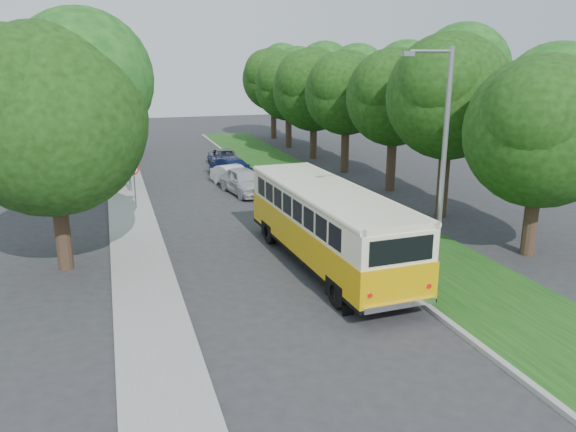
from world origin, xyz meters
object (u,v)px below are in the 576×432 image
object	(u,v)px
car_white	(233,176)
car_grey	(224,158)
lamppost_near	(441,168)
car_silver	(244,181)
vintage_bus	(327,227)
car_blue	(234,169)
lamppost_far	(124,123)

from	to	relation	value
car_white	car_grey	bearing A→B (deg)	66.43
lamppost_near	car_silver	world-z (taller)	lamppost_near
vintage_bus	lamppost_near	bearing A→B (deg)	-60.90
car_blue	car_silver	bearing A→B (deg)	-112.07
lamppost_near	car_silver	xyz separation A→B (m)	(-2.47, 16.30, -3.61)
lamppost_near	car_grey	xyz separation A→B (m)	(-1.83, 25.19, -3.76)
car_white	car_silver	bearing A→B (deg)	-102.54
vintage_bus	car_blue	world-z (taller)	vintage_bus
lamppost_near	car_white	xyz separation A→B (m)	(-2.63, 18.51, -3.74)
lamppost_near	lamppost_far	xyz separation A→B (m)	(-8.91, 18.50, -0.25)
lamppost_near	car_blue	size ratio (longest dim) A/B	1.75
car_blue	car_white	bearing A→B (deg)	-121.45
lamppost_far	car_grey	distance (m)	10.35
car_silver	lamppost_far	bearing A→B (deg)	152.34
vintage_bus	car_grey	size ratio (longest dim) A/B	2.39
lamppost_near	lamppost_far	size ratio (longest dim) A/B	1.07
lamppost_far	car_white	bearing A→B (deg)	0.07
car_silver	car_blue	world-z (taller)	car_silver
vintage_bus	car_white	world-z (taller)	vintage_bus
vintage_bus	car_white	xyz separation A→B (m)	(-0.37, 14.81, -0.94)
lamppost_near	car_white	bearing A→B (deg)	98.09
vintage_bus	car_grey	world-z (taller)	vintage_bus
lamppost_far	car_white	world-z (taller)	lamppost_far
lamppost_far	vintage_bus	distance (m)	16.42
lamppost_near	car_blue	xyz separation A→B (m)	(-2.12, 20.54, -3.70)
car_silver	car_white	size ratio (longest dim) A/B	1.17
vintage_bus	car_grey	bearing A→B (deg)	86.43
lamppost_near	car_silver	distance (m)	16.87
car_silver	car_white	distance (m)	2.22
car_silver	lamppost_near	bearing A→B (deg)	-90.13
car_white	lamppost_near	bearing A→B (deg)	-98.63
vintage_bus	car_white	distance (m)	14.84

